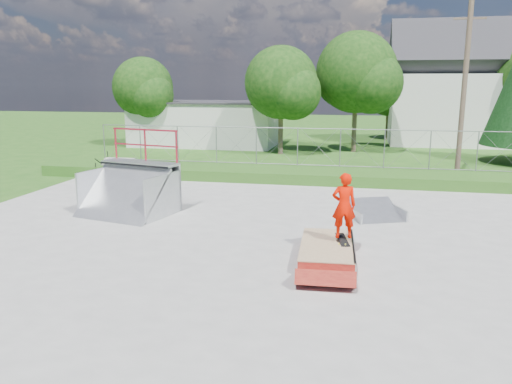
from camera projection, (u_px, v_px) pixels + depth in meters
ground at (250, 242)px, 13.89m from camera, size 120.00×120.00×0.00m
concrete_pad at (250, 241)px, 13.89m from camera, size 20.00×16.00×0.04m
grass_berm at (294, 174)px, 22.93m from camera, size 24.00×3.00×0.50m
grind_box at (327, 251)px, 12.50m from camera, size 1.44×2.76×0.40m
quarter_pipe at (126, 174)px, 16.51m from camera, size 3.24×2.92×2.79m
flat_bank_ramp at (375, 211)px, 16.33m from camera, size 2.08×2.14×0.48m
skateboard at (343, 240)px, 12.60m from camera, size 0.42×0.82×0.13m
skater at (344, 208)px, 12.43m from camera, size 0.67×0.51×1.66m
concrete_stairs at (116, 168)px, 23.82m from camera, size 1.50×1.60×0.80m
chain_link_fence at (298, 147)px, 23.64m from camera, size 20.00×0.06×1.80m
utility_building_flat at (208, 124)px, 36.22m from camera, size 10.00×6.00×3.00m
gable_house at (448, 91)px, 36.18m from camera, size 8.40×6.08×8.94m
utility_pole at (464, 91)px, 23.04m from camera, size 0.24×0.24×8.00m
tree_left_near at (285, 85)px, 30.41m from camera, size 4.76×4.48×6.65m
tree_center at (361, 76)px, 31.27m from camera, size 5.44×5.12×7.60m
tree_left_far at (145, 90)px, 34.39m from camera, size 4.42×4.16×6.18m
tree_back_mid at (392, 93)px, 38.75m from camera, size 4.08×3.84×5.70m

